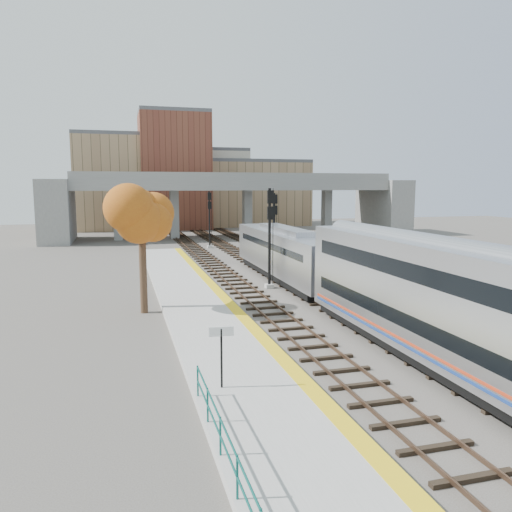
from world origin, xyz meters
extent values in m
plane|color=#47423D|center=(0.00, 0.00, 0.00)|extent=(160.00, 160.00, 0.00)
cube|color=#9E9E99|center=(-7.25, 0.00, 0.17)|extent=(4.50, 60.00, 0.35)
cube|color=yellow|center=(-5.35, 0.00, 0.35)|extent=(0.70, 60.00, 0.01)
cylinder|color=#0E4F47|center=(-9.40, -20.00, 1.40)|extent=(0.06, 16.00, 0.06)
cube|color=black|center=(-3.20, 12.50, 0.07)|extent=(2.50, 95.00, 0.14)
cube|color=brown|center=(-3.92, 12.50, 0.18)|extent=(0.07, 95.00, 0.14)
cube|color=brown|center=(-2.48, 12.50, 0.18)|extent=(0.07, 95.00, 0.14)
cube|color=black|center=(1.00, 12.50, 0.07)|extent=(2.50, 95.00, 0.14)
cube|color=brown|center=(0.28, 12.50, 0.18)|extent=(0.07, 95.00, 0.14)
cube|color=brown|center=(1.72, 12.50, 0.18)|extent=(0.07, 95.00, 0.14)
cube|color=black|center=(5.00, 12.50, 0.07)|extent=(2.50, 95.00, 0.14)
cube|color=brown|center=(4.28, 12.50, 0.18)|extent=(0.07, 95.00, 0.14)
cube|color=brown|center=(5.72, 12.50, 0.18)|extent=(0.07, 95.00, 0.14)
cube|color=slate|center=(5.00, 45.00, 7.75)|extent=(46.00, 10.00, 1.50)
cube|color=slate|center=(5.00, 40.20, 9.00)|extent=(46.00, 0.20, 1.00)
cube|color=slate|center=(5.00, 49.80, 9.00)|extent=(46.00, 0.20, 1.00)
cube|color=slate|center=(-12.00, 45.00, 3.50)|extent=(1.20, 1.60, 7.00)
cube|color=slate|center=(-4.00, 45.00, 3.50)|extent=(1.20, 1.60, 7.00)
cube|color=slate|center=(7.00, 45.00, 3.50)|extent=(1.20, 1.60, 7.00)
cube|color=slate|center=(20.00, 45.00, 3.50)|extent=(1.20, 1.60, 7.00)
cube|color=slate|center=(-20.00, 45.00, 4.25)|extent=(4.00, 12.00, 8.50)
cube|color=slate|center=(30.00, 45.00, 4.25)|extent=(4.00, 12.00, 8.50)
cube|color=#A3845E|center=(-10.00, 65.00, 8.00)|extent=(18.00, 14.00, 16.00)
cube|color=#4C4C4F|center=(-10.00, 65.00, 16.30)|extent=(18.00, 14.00, 0.60)
cube|color=beige|center=(4.00, 70.00, 7.00)|extent=(16.00, 16.00, 14.00)
cube|color=#4C4C4F|center=(4.00, 70.00, 14.30)|extent=(16.00, 16.00, 0.60)
cube|color=brown|center=(-2.00, 62.00, 10.00)|extent=(12.00, 10.00, 20.00)
cube|color=#4C4C4F|center=(-2.00, 62.00, 20.30)|extent=(12.00, 10.00, 0.60)
cube|color=#A3845E|center=(14.00, 68.00, 6.00)|extent=(20.00, 14.00, 12.00)
cube|color=#4C4C4F|center=(14.00, 68.00, 12.30)|extent=(20.00, 14.00, 0.60)
cube|color=black|center=(14.00, 28.00, 0.02)|extent=(14.00, 18.00, 0.04)
cube|color=#A8AAB2|center=(1.00, 9.35, 2.35)|extent=(3.00, 19.00, 3.20)
cube|color=black|center=(1.00, 18.87, 2.95)|extent=(2.20, 0.06, 1.10)
cube|color=black|center=(1.00, 9.35, 2.95)|extent=(3.02, 16.15, 0.50)
cube|color=black|center=(1.00, 9.35, 0.50)|extent=(2.70, 17.10, 0.50)
cube|color=#A8AAB2|center=(1.00, 9.35, 4.15)|extent=(1.60, 9.50, 0.40)
cube|color=#A8AAB2|center=(1.00, -13.25, 2.95)|extent=(3.00, 25.00, 4.60)
cube|color=black|center=(1.00, -13.25, 4.15)|extent=(3.02, 23.00, 0.75)
cube|color=black|center=(1.00, -13.25, 2.05)|extent=(3.02, 23.00, 0.65)
cube|color=#A82F14|center=(1.00, -13.25, 1.20)|extent=(3.03, 24.00, 0.12)
cube|color=navy|center=(1.00, -13.25, 1.00)|extent=(3.03, 24.00, 0.12)
cube|color=black|center=(1.00, -13.25, 0.45)|extent=(2.70, 23.75, 0.40)
cube|color=#9E9E99|center=(-1.10, 6.76, 0.15)|extent=(0.60, 0.60, 0.30)
cylinder|color=black|center=(-1.10, 6.76, 3.73)|extent=(0.21, 0.21, 7.46)
cube|color=black|center=(-1.10, 6.51, 6.82)|extent=(0.48, 0.18, 0.96)
cube|color=black|center=(-1.10, 6.51, 5.65)|extent=(0.48, 0.18, 0.96)
cube|color=#9E9E99|center=(3.00, 18.59, 0.15)|extent=(0.60, 0.60, 0.30)
cylinder|color=black|center=(3.00, 18.59, 3.47)|extent=(0.20, 0.20, 6.94)
cube|color=black|center=(3.00, 18.34, 6.35)|extent=(0.45, 0.18, 0.89)
cube|color=black|center=(3.00, 18.34, 5.26)|extent=(0.45, 0.18, 0.89)
cube|color=#9E9E99|center=(-1.10, 32.14, 0.15)|extent=(0.60, 0.60, 0.30)
cylinder|color=black|center=(-1.10, 32.14, 3.49)|extent=(0.20, 0.20, 6.98)
cube|color=black|center=(-1.10, 31.89, 6.39)|extent=(0.45, 0.18, 0.90)
cube|color=black|center=(-1.10, 31.89, 5.29)|extent=(0.45, 0.18, 0.90)
cylinder|color=black|center=(-8.45, -11.48, 1.45)|extent=(0.08, 0.08, 2.20)
cube|color=white|center=(-8.45, -11.48, 2.45)|extent=(0.90, 0.14, 0.35)
cylinder|color=#382619|center=(-10.55, 1.74, 2.75)|extent=(0.44, 0.44, 5.51)
ellipsoid|color=orange|center=(-10.55, 1.74, 5.90)|extent=(3.60, 3.60, 3.93)
imported|color=#99999E|center=(12.63, 24.61, 0.59)|extent=(1.44, 3.28, 1.10)
imported|color=#99999E|center=(15.97, 29.34, 0.67)|extent=(2.09, 4.04, 1.27)
imported|color=#99999E|center=(16.52, 30.82, 0.66)|extent=(1.78, 4.27, 1.23)
camera|label=1|loc=(-11.83, -28.49, 7.61)|focal=35.00mm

